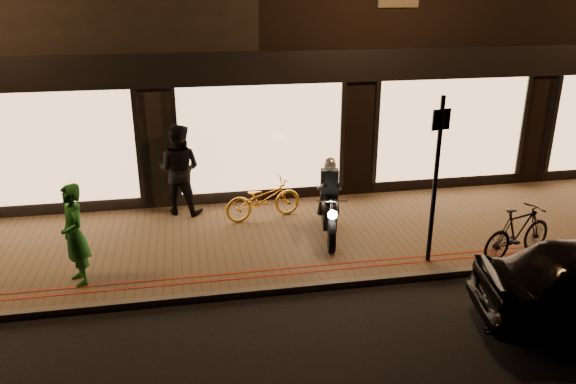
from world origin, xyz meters
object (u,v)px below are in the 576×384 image
at_px(person_green, 74,235).
at_px(sign_post, 436,172).
at_px(motorcycle, 329,207).
at_px(bicycle_gold, 263,199).

bearing_deg(person_green, sign_post, 60.42).
bearing_deg(sign_post, person_green, 176.74).
height_order(motorcycle, person_green, person_green).
distance_m(sign_post, bicycle_gold, 3.84).
xyz_separation_m(sign_post, bicycle_gold, (-2.65, 2.48, -1.24)).
distance_m(motorcycle, person_green, 4.68).
bearing_deg(bicycle_gold, motorcycle, -147.62).
distance_m(bicycle_gold, person_green, 4.05).
relative_size(motorcycle, sign_post, 0.64).
relative_size(bicycle_gold, person_green, 0.96).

